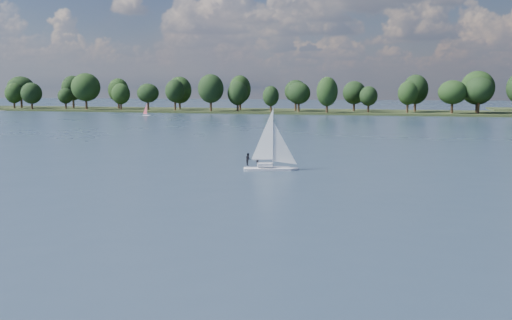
{
  "coord_description": "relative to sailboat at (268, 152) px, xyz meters",
  "views": [
    {
      "loc": [
        15.79,
        -18.75,
        10.22
      ],
      "look_at": [
        -0.09,
        39.45,
        2.5
      ],
      "focal_mm": 40.0,
      "sensor_mm": 36.0,
      "label": 1
    }
  ],
  "objects": [
    {
      "name": "ground",
      "position": [
        1.17,
        51.11,
        -2.27
      ],
      "size": [
        700.0,
        700.0,
        0.0
      ],
      "primitive_type": "plane",
      "color": "#233342",
      "rests_on": "ground"
    },
    {
      "name": "far_shore",
      "position": [
        1.17,
        163.11,
        -2.27
      ],
      "size": [
        660.0,
        40.0,
        1.5
      ],
      "primitive_type": "cube",
      "color": "black",
      "rests_on": "ground"
    },
    {
      "name": "sailboat",
      "position": [
        0.0,
        0.0,
        0.0
      ],
      "size": [
        6.4,
        3.7,
        8.13
      ],
      "rotation": [
        0.0,
        0.0,
        0.34
      ],
      "color": "silver",
      "rests_on": "ground"
    },
    {
      "name": "dinghy_pink",
      "position": [
        -75.67,
        121.53,
        -1.16
      ],
      "size": [
        2.98,
        1.23,
        4.72
      ],
      "rotation": [
        0.0,
        0.0,
        -0.02
      ],
      "color": "silver",
      "rests_on": "ground"
    },
    {
      "name": "pontoon",
      "position": [
        -153.83,
        140.45,
        -2.27
      ],
      "size": [
        4.32,
        2.77,
        0.5
      ],
      "primitive_type": "cube",
      "rotation": [
        0.0,
        0.0,
        0.2
      ],
      "color": "slate",
      "rests_on": "ground"
    },
    {
      "name": "treeline",
      "position": [
        -11.12,
        160.18,
        5.84
      ],
      "size": [
        563.09,
        73.99,
        17.9
      ],
      "color": "black",
      "rests_on": "ground"
    }
  ]
}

